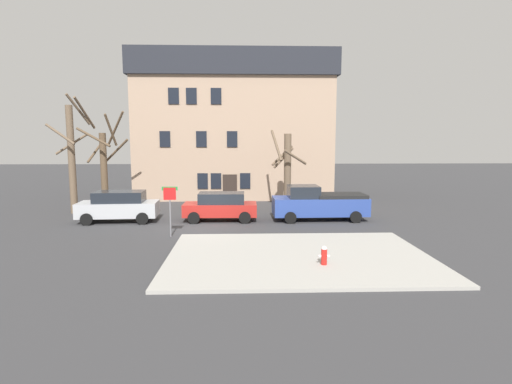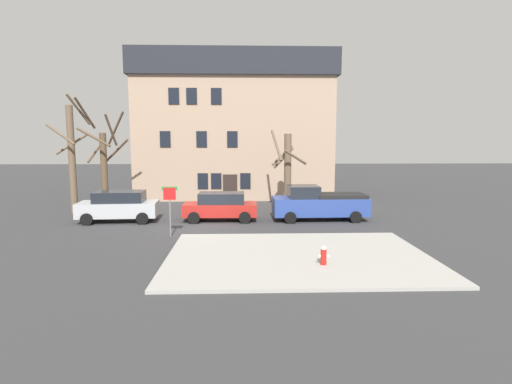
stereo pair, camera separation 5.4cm
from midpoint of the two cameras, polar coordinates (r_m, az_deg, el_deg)
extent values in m
plane|color=#38383A|center=(22.32, -7.73, -4.94)|extent=(120.00, 120.00, 0.00)
cube|color=#A8A59E|center=(16.60, 6.04, -8.99)|extent=(10.48, 7.55, 0.12)
cube|color=tan|center=(34.43, -2.98, 7.44)|extent=(15.66, 6.64, 9.60)
cube|color=#23262D|center=(34.93, -3.05, 17.03)|extent=(16.16, 7.14, 2.03)
cube|color=#2D231E|center=(31.28, -3.62, 0.57)|extent=(1.10, 0.12, 2.10)
cube|color=black|center=(31.36, -7.45, 1.55)|extent=(0.80, 0.08, 1.20)
cube|color=black|center=(31.28, -5.58, 1.56)|extent=(0.80, 0.08, 1.20)
cube|color=black|center=(31.21, -1.46, 1.58)|extent=(0.80, 0.08, 1.20)
cube|color=black|center=(31.60, -12.62, 7.29)|extent=(0.80, 0.08, 1.20)
cube|color=black|center=(31.21, -7.62, 7.40)|extent=(0.80, 0.08, 1.20)
cube|color=black|center=(31.07, -3.30, 7.46)|extent=(0.80, 0.08, 1.20)
cube|color=black|center=(31.65, -11.46, 13.13)|extent=(0.80, 0.08, 1.20)
cube|color=black|center=(31.46, -9.01, 13.22)|extent=(0.80, 0.08, 1.20)
cube|color=black|center=(31.29, -5.57, 13.30)|extent=(0.80, 0.08, 1.20)
cylinder|color=brown|center=(28.59, -24.46, 4.14)|extent=(0.44, 0.44, 6.92)
cylinder|color=brown|center=(28.06, -22.91, 10.21)|extent=(0.52, 2.22, 1.89)
cylinder|color=brown|center=(27.99, -23.69, 10.59)|extent=(0.95, 1.65, 1.85)
cylinder|color=brown|center=(29.53, -24.47, 6.17)|extent=(1.97, 0.83, 1.42)
cylinder|color=brown|center=(27.80, -25.81, 7.34)|extent=(1.97, 0.63, 1.33)
cylinder|color=brown|center=(28.13, -20.54, 2.52)|extent=(0.43, 0.43, 5.18)
cylinder|color=brown|center=(28.82, -19.10, 5.42)|extent=(2.06, 1.19, 1.71)
cylinder|color=brown|center=(28.55, -19.13, 8.42)|extent=(1.61, 1.45, 2.24)
cylinder|color=brown|center=(28.60, -21.52, 5.45)|extent=(0.93, 1.32, 1.57)
cylinder|color=brown|center=(27.75, -19.71, 8.22)|extent=(0.44, 1.34, 2.02)
cylinder|color=brown|center=(27.12, -21.88, 7.18)|extent=(2.21, 0.56, 1.24)
cylinder|color=brown|center=(27.43, 4.53, 2.81)|extent=(0.49, 0.49, 5.15)
cylinder|color=brown|center=(28.00, 3.96, 4.82)|extent=(1.47, 0.63, 1.44)
cylinder|color=brown|center=(26.67, 5.63, 4.92)|extent=(1.67, 1.02, 1.06)
cylinder|color=brown|center=(27.02, 2.97, 6.59)|extent=(0.70, 1.74, 2.07)
cylinder|color=brown|center=(28.02, 3.78, 5.16)|extent=(1.56, 0.80, 1.41)
cube|color=#B7BABF|center=(24.81, -18.76, -2.29)|extent=(4.56, 2.05, 0.84)
cube|color=#1E232B|center=(24.68, -18.63, -0.62)|extent=(2.85, 1.74, 0.62)
cylinder|color=black|center=(24.43, -22.70, -3.57)|extent=(0.69, 0.25, 0.68)
cylinder|color=black|center=(26.14, -21.49, -2.83)|extent=(0.69, 0.25, 0.68)
cylinder|color=black|center=(23.67, -15.66, -3.61)|extent=(0.69, 0.25, 0.68)
cylinder|color=black|center=(25.43, -14.90, -2.84)|extent=(0.69, 0.25, 0.68)
cube|color=#AD231E|center=(23.87, -5.00, -2.44)|extent=(4.28, 1.75, 0.72)
cube|color=#1E232B|center=(23.76, -4.82, -0.84)|extent=(2.66, 1.53, 0.62)
cylinder|color=black|center=(23.24, -8.70, -3.62)|extent=(0.68, 0.23, 0.68)
cylinder|color=black|center=(24.90, -8.20, -2.88)|extent=(0.68, 0.23, 0.68)
cylinder|color=black|center=(23.04, -1.52, -3.63)|extent=(0.68, 0.23, 0.68)
cylinder|color=black|center=(24.72, -1.51, -2.88)|extent=(0.68, 0.23, 0.68)
cube|color=#2D4799|center=(24.29, 9.04, -1.96)|extent=(5.58, 2.08, 1.04)
cube|color=#1E232B|center=(23.98, 6.75, 0.06)|extent=(1.81, 1.77, 0.70)
cube|color=black|center=(24.48, 11.86, -0.49)|extent=(2.92, 1.95, 0.20)
cylinder|color=black|center=(23.10, 4.94, -3.63)|extent=(0.68, 0.23, 0.68)
cylinder|color=black|center=(25.02, 4.31, -2.78)|extent=(0.68, 0.23, 0.68)
cylinder|color=black|center=(23.91, 13.94, -3.44)|extent=(0.68, 0.23, 0.68)
cylinder|color=black|center=(25.77, 12.66, -2.64)|extent=(0.68, 0.23, 0.68)
cylinder|color=red|center=(15.38, 9.59, -9.00)|extent=(0.22, 0.22, 0.59)
sphere|color=silver|center=(15.30, 9.62, -7.87)|extent=(0.21, 0.21, 0.21)
cylinder|color=silver|center=(15.34, 9.00, -8.92)|extent=(0.10, 0.09, 0.09)
cylinder|color=silver|center=(15.41, 10.19, -8.88)|extent=(0.10, 0.09, 0.09)
cylinder|color=slate|center=(20.18, -11.94, -2.82)|extent=(0.07, 0.07, 2.43)
cube|color=red|center=(20.03, -12.02, -0.24)|extent=(0.60, 0.03, 0.60)
cube|color=#1E8C38|center=(20.03, -12.02, 0.48)|extent=(0.76, 0.02, 0.18)
torus|color=black|center=(28.20, -19.84, -2.02)|extent=(0.70, 0.21, 0.71)
torus|color=black|center=(28.31, -21.94, -2.08)|extent=(0.70, 0.21, 0.71)
cylinder|color=black|center=(28.22, -20.92, -1.61)|extent=(0.98, 0.27, 0.19)
cylinder|color=black|center=(28.21, -21.34, -1.16)|extent=(0.10, 0.06, 0.45)
camera|label=1|loc=(0.03, -89.94, 0.01)|focal=28.38mm
camera|label=2|loc=(0.03, 90.06, -0.01)|focal=28.38mm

